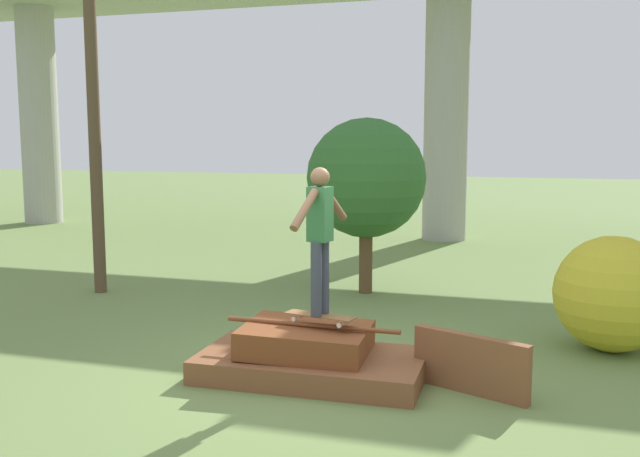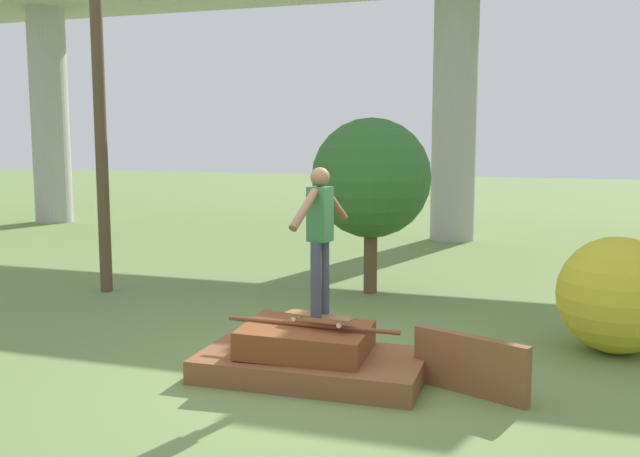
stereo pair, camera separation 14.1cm
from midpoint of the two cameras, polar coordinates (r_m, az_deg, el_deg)
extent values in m
plane|color=olive|center=(7.94, -1.19, -11.77)|extent=(80.00, 80.00, 0.00)
cube|color=brown|center=(7.90, -1.19, -10.90)|extent=(2.45, 1.35, 0.25)
cube|color=brown|center=(7.86, -1.63, -8.87)|extent=(1.42, 1.12, 0.33)
cylinder|color=brown|center=(7.77, -1.20, -7.74)|extent=(1.95, 0.05, 0.05)
cube|color=brown|center=(7.52, 11.40, -10.58)|extent=(1.21, 0.59, 0.61)
cube|color=brown|center=(7.74, -0.52, -6.97)|extent=(0.81, 0.35, 0.01)
cylinder|color=silver|center=(7.70, 1.60, -7.47)|extent=(0.06, 0.04, 0.05)
cylinder|color=silver|center=(7.56, 1.02, -7.75)|extent=(0.06, 0.04, 0.05)
cylinder|color=silver|center=(7.96, -1.99, -6.98)|extent=(0.06, 0.04, 0.05)
cylinder|color=silver|center=(7.82, -2.61, -7.24)|extent=(0.06, 0.04, 0.05)
cylinder|color=#383D4C|center=(7.72, -0.22, -3.89)|extent=(0.12, 0.12, 0.80)
cylinder|color=#383D4C|center=(7.58, -0.84, -4.12)|extent=(0.12, 0.12, 0.80)
cube|color=#2D6638|center=(7.54, -0.53, 1.16)|extent=(0.26, 0.25, 0.58)
sphere|color=brown|center=(7.51, -0.54, 4.14)|extent=(0.21, 0.21, 0.21)
cylinder|color=brown|center=(7.82, 0.63, 1.96)|extent=(0.18, 0.51, 0.41)
cylinder|color=brown|center=(7.25, -1.79, 1.53)|extent=(0.18, 0.51, 0.41)
cylinder|color=#A8A59E|center=(23.16, -21.72, 8.31)|extent=(1.10, 1.10, 6.38)
cylinder|color=#A8A59E|center=(18.23, 9.85, 9.11)|extent=(1.10, 1.10, 6.38)
cylinder|color=brown|center=(12.39, -18.07, 11.30)|extent=(0.20, 0.20, 7.06)
cylinder|color=brown|center=(11.91, 3.34, -2.58)|extent=(0.22, 0.22, 1.09)
sphere|color=#336B2D|center=(11.75, 3.39, 4.07)|extent=(1.97, 1.97, 1.97)
sphere|color=gold|center=(9.35, 22.00, -4.86)|extent=(1.42, 1.42, 1.42)
camera|label=1|loc=(0.07, -90.53, -0.07)|focal=40.00mm
camera|label=2|loc=(0.07, 89.47, 0.07)|focal=40.00mm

